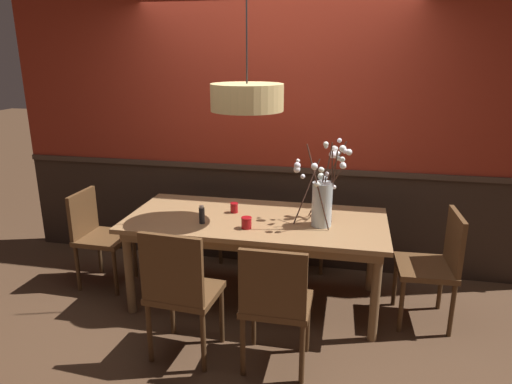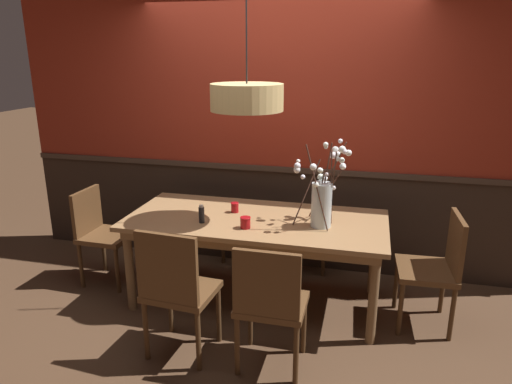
{
  "view_description": "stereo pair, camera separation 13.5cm",
  "coord_description": "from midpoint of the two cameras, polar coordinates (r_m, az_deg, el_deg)",
  "views": [
    {
      "loc": [
        0.73,
        -3.5,
        2.06
      ],
      "look_at": [
        0.0,
        0.0,
        0.98
      ],
      "focal_mm": 32.53,
      "sensor_mm": 36.0,
      "label": 1
    },
    {
      "loc": [
        0.86,
        -3.47,
        2.06
      ],
      "look_at": [
        0.0,
        0.0,
        0.98
      ],
      "focal_mm": 32.53,
      "sensor_mm": 36.0,
      "label": 2
    }
  ],
  "objects": [
    {
      "name": "ground_plane",
      "position": [
        4.13,
        -0.96,
        -13.13
      ],
      "size": [
        24.0,
        24.0,
        0.0
      ],
      "primitive_type": "plane",
      "color": "#4C3321"
    },
    {
      "name": "back_wall",
      "position": [
        4.42,
        1.33,
        8.77
      ],
      "size": [
        5.19,
        0.14,
        2.9
      ],
      "color": "#2D2119",
      "rests_on": "ground"
    },
    {
      "name": "dining_table",
      "position": [
        3.83,
        -1.01,
        -4.32
      ],
      "size": [
        2.11,
        0.96,
        0.76
      ],
      "color": "#997047",
      "rests_on": "ground"
    },
    {
      "name": "chair_near_side_left",
      "position": [
        3.22,
        -10.55,
        -11.52
      ],
      "size": [
        0.49,
        0.44,
        0.97
      ],
      "color": "brown",
      "rests_on": "ground"
    },
    {
      "name": "chair_head_west_end",
      "position": [
        4.46,
        -19.78,
        -4.72
      ],
      "size": [
        0.44,
        0.43,
        0.87
      ],
      "color": "brown",
      "rests_on": "ground"
    },
    {
      "name": "chair_far_side_right",
      "position": [
        4.63,
        5.32,
        -2.35
      ],
      "size": [
        0.46,
        0.45,
        0.97
      ],
      "color": "brown",
      "rests_on": "ground"
    },
    {
      "name": "chair_near_side_right",
      "position": [
        3.08,
        1.07,
        -13.24
      ],
      "size": [
        0.45,
        0.4,
        0.91
      ],
      "color": "brown",
      "rests_on": "ground"
    },
    {
      "name": "chair_head_east_end",
      "position": [
        3.84,
        20.3,
        -7.99
      ],
      "size": [
        0.44,
        0.47,
        0.91
      ],
      "color": "brown",
      "rests_on": "ground"
    },
    {
      "name": "chair_far_side_left",
      "position": [
        4.78,
        -2.63,
        -1.83
      ],
      "size": [
        0.45,
        0.44,
        0.95
      ],
      "color": "brown",
      "rests_on": "ground"
    },
    {
      "name": "vase_with_blossoms",
      "position": [
        3.62,
        7.15,
        -0.68
      ],
      "size": [
        0.45,
        0.45,
        0.66
      ],
      "color": "silver",
      "rests_on": "dining_table"
    },
    {
      "name": "candle_holder_nearer_center",
      "position": [
        3.93,
        -3.69,
        -1.93
      ],
      "size": [
        0.07,
        0.07,
        0.09
      ],
      "color": "#9E0F14",
      "rests_on": "dining_table"
    },
    {
      "name": "candle_holder_nearer_edge",
      "position": [
        3.58,
        -2.26,
        -3.8
      ],
      "size": [
        0.08,
        0.08,
        0.09
      ],
      "color": "#9E0F14",
      "rests_on": "dining_table"
    },
    {
      "name": "condiment_bottle",
      "position": [
        3.7,
        -7.72,
        -2.82
      ],
      "size": [
        0.05,
        0.05,
        0.15
      ],
      "color": "black",
      "rests_on": "dining_table"
    },
    {
      "name": "pendant_lamp",
      "position": [
        3.55,
        -2.22,
        11.56
      ],
      "size": [
        0.55,
        0.55,
        1.26
      ],
      "color": "tan"
    }
  ]
}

